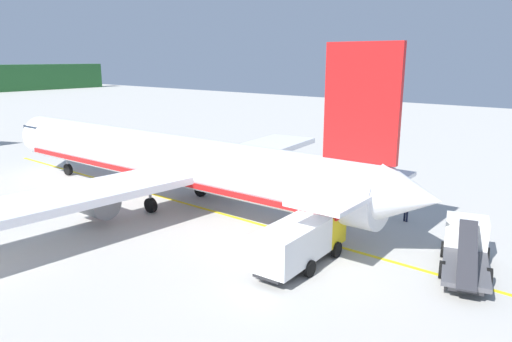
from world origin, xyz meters
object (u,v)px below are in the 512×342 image
(service_truck_fuel, at_px, (301,240))
(crew_loader_left, at_px, (341,211))
(airliner_foreground, at_px, (167,160))
(crew_marshaller, at_px, (406,208))
(service_truck_baggage, at_px, (466,246))

(service_truck_fuel, xyz_separation_m, crew_loader_left, (6.89, 1.40, -0.45))
(airliner_foreground, distance_m, crew_marshaller, 18.02)
(crew_marshaller, bearing_deg, crew_loader_left, 139.58)
(service_truck_baggage, bearing_deg, crew_marshaller, 47.30)
(service_truck_baggage, xyz_separation_m, crew_marshaller, (4.87, 5.28, -0.19))
(airliner_foreground, relative_size, crew_marshaller, 25.03)
(crew_marshaller, distance_m, crew_loader_left, 4.75)
(airliner_foreground, relative_size, service_truck_fuel, 6.11)
(crew_marshaller, xyz_separation_m, crew_loader_left, (-3.61, 3.08, 0.03))
(crew_marshaller, bearing_deg, service_truck_baggage, -132.70)
(service_truck_fuel, height_order, service_truck_baggage, service_truck_baggage)
(airliner_foreground, bearing_deg, crew_marshaller, -65.54)
(airliner_foreground, xyz_separation_m, service_truck_fuel, (-3.11, -14.57, -1.93))
(service_truck_baggage, height_order, crew_marshaller, service_truck_baggage)
(airliner_foreground, height_order, service_truck_baggage, airliner_foreground)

